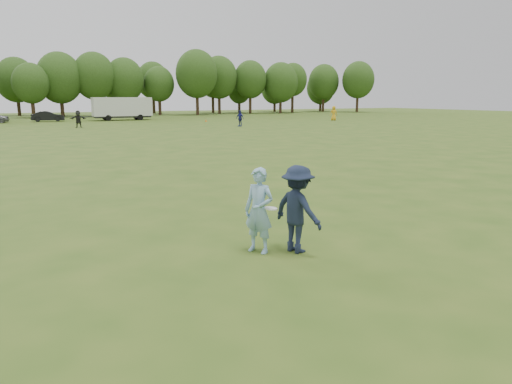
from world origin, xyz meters
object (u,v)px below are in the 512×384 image
Objects in this scene: field_cone at (206,120)px; defender at (298,209)px; car_f at (48,116)px; player_far_c at (334,113)px; thrower at (259,210)px; player_far_d at (78,119)px; cargo_trailer at (122,108)px; player_far_b at (240,118)px.

defender is at bearing -109.39° from field_cone.
player_far_c is at bearing -110.02° from car_f.
defender is 56.51m from player_far_c.
thrower is 44.50m from player_far_d.
cargo_trailer reaches higher than thrower.
player_far_b is (17.22, 38.69, -0.03)m from defender.
field_cone is at bearing 128.68° from thrower.
cargo_trailer is (-26.12, 14.52, 0.77)m from player_far_c.
cargo_trailer reaches higher than car_f.
defender is 59.77m from cargo_trailer.
player_far_b is 0.88× the size of player_far_c.
defender is at bearing 73.15° from player_far_c.
thrower is at bearing 72.36° from player_far_c.
defender is 44.83m from player_far_d.
field_cone is at bearing -34.58° from defender.
thrower is 1.01× the size of player_far_b.
thrower is 0.20× the size of cargo_trailer.
player_far_c is 29.89m from cargo_trailer.
cargo_trailer is (-8.67, 20.46, 0.89)m from player_far_b.
car_f is at bearing -165.06° from player_far_b.
cargo_trailer is (7.59, 14.33, 0.86)m from player_far_d.
player_far_d reaches higher than thrower.
player_far_c is at bearing 13.55° from player_far_d.
cargo_trailer reaches higher than field_cone.
player_far_c reaches higher than car_f.
cargo_trailer is at bearing -23.41° from defender.
player_far_c reaches higher than player_far_d.
player_far_c is 0.22× the size of cargo_trailer.
field_cone is 0.03× the size of cargo_trailer.
field_cone is (16.64, 5.18, -0.76)m from player_far_d.
defender is 1.00× the size of player_far_d.
player_far_b is at bearing -6.78° from player_far_d.
player_far_b reaches higher than field_cone.
thrower is at bearing -110.25° from field_cone.
player_far_b is 0.20× the size of cargo_trailer.
defender reaches higher than car_f.
player_far_c reaches higher than thrower.
thrower is at bearing -51.00° from player_far_b.
player_far_b is 28.06m from car_f.
field_cone is 12.98m from cargo_trailer.
player_far_d is (-33.70, 0.19, -0.09)m from player_far_c.
defender is 53.00m from field_cone.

